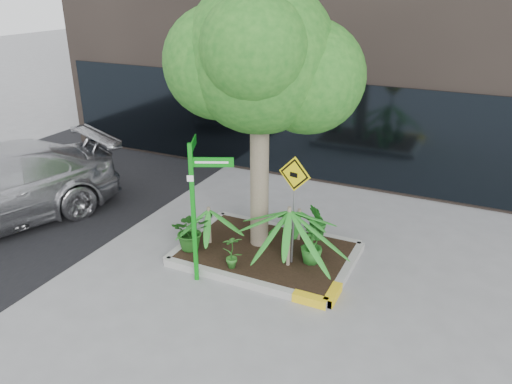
% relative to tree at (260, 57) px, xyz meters
% --- Properties ---
extents(ground, '(80.00, 80.00, 0.00)m').
position_rel_tree_xyz_m(ground, '(0.06, -0.53, -3.78)').
color(ground, gray).
rests_on(ground, ground).
extents(asphalt_road, '(7.00, 80.00, 0.01)m').
position_rel_tree_xyz_m(asphalt_road, '(-6.44, -0.53, -3.78)').
color(asphalt_road, black).
rests_on(asphalt_road, ground).
extents(planter, '(3.35, 2.36, 0.15)m').
position_rel_tree_xyz_m(planter, '(0.29, -0.25, -3.68)').
color(planter, '#9E9E99').
rests_on(planter, ground).
extents(tree, '(3.45, 3.06, 5.18)m').
position_rel_tree_xyz_m(tree, '(0.00, 0.00, 0.00)').
color(tree, gray).
rests_on(tree, ground).
extents(palm_front, '(1.32, 1.32, 1.47)m').
position_rel_tree_xyz_m(palm_front, '(0.84, -0.56, -2.53)').
color(palm_front, gray).
rests_on(palm_front, ground).
extents(palm_left, '(0.88, 0.88, 0.97)m').
position_rel_tree_xyz_m(palm_left, '(-0.90, -0.44, -2.91)').
color(palm_left, gray).
rests_on(palm_left, ground).
extents(palm_back, '(0.76, 0.76, 0.85)m').
position_rel_tree_xyz_m(palm_back, '(0.66, 0.44, -3.00)').
color(palm_back, gray).
rests_on(palm_back, ground).
extents(shrub_a, '(0.98, 0.98, 0.79)m').
position_rel_tree_xyz_m(shrub_a, '(-1.09, -0.81, -3.24)').
color(shrub_a, '#1D5317').
rests_on(shrub_a, planter).
extents(shrub_b, '(0.48, 0.48, 0.74)m').
position_rel_tree_xyz_m(shrub_b, '(1.19, -0.28, -3.26)').
color(shrub_b, '#246D20').
rests_on(shrub_b, planter).
extents(shrub_c, '(0.50, 0.50, 0.67)m').
position_rel_tree_xyz_m(shrub_c, '(-0.05, -1.08, -3.29)').
color(shrub_c, '#286920').
rests_on(shrub_c, planter).
extents(shrub_d, '(0.56, 0.56, 0.79)m').
position_rel_tree_xyz_m(shrub_d, '(1.01, 0.61, -3.24)').
color(shrub_d, '#1D631C').
rests_on(shrub_d, planter).
extents(street_sign_post, '(0.96, 0.72, 2.58)m').
position_rel_tree_xyz_m(street_sign_post, '(-0.53, -1.44, -2.19)').
color(street_sign_post, '#0C8B15').
rests_on(street_sign_post, ground).
extents(cattle_sign, '(0.63, 0.15, 2.08)m').
position_rel_tree_xyz_m(cattle_sign, '(0.87, -0.42, -2.23)').
color(cattle_sign, slate).
rests_on(cattle_sign, ground).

